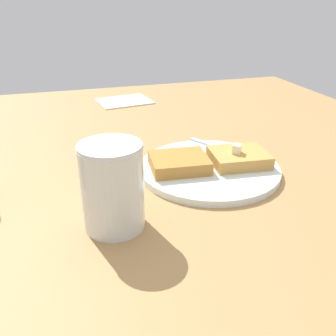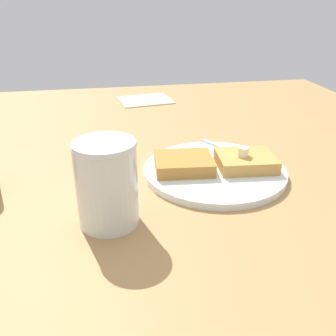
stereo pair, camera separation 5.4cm
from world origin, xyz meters
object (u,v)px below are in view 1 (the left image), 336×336
Objects in this scene: fork at (229,151)px; napkin at (124,101)px; plate at (209,168)px; syrup_jar at (113,191)px.

napkin is at bearing -75.35° from fork.
plate is at bearing 96.57° from napkin.
napkin is (-12.43, -58.82, -4.94)cm from syrup_jar.
fork is (-5.81, -4.41, 0.68)cm from plate.
plate is at bearing -147.99° from syrup_jar.
plate is 7.33cm from fork.
fork is at bearing -146.65° from syrup_jar.
syrup_jar is at bearing 78.07° from napkin.
plate is 1.69× the size of napkin.
fork is at bearing -142.77° from plate.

